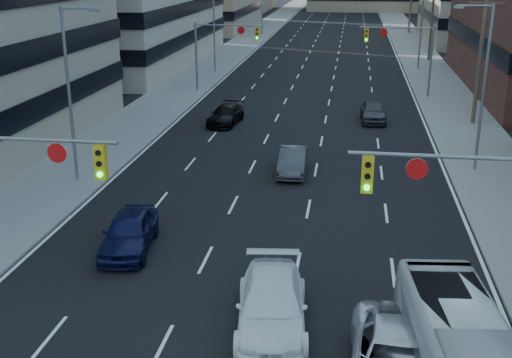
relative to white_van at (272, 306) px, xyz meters
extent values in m
cube|color=black|center=(-1.36, 122.42, -0.78)|extent=(18.00, 300.00, 0.02)
cube|color=slate|center=(-12.86, 122.42, -0.71)|extent=(5.00, 300.00, 0.15)
cube|color=slate|center=(10.14, 122.42, -0.71)|extent=(5.00, 300.00, 0.15)
cylinder|color=slate|center=(-8.11, 0.42, 5.01)|extent=(6.50, 0.12, 0.12)
cube|color=gold|center=(-5.46, 0.42, 4.36)|extent=(0.35, 0.28, 1.10)
cylinder|color=black|center=(-5.46, 0.26, 4.71)|extent=(0.18, 0.06, 0.18)
cylinder|color=black|center=(-5.46, 0.26, 4.36)|extent=(0.18, 0.06, 0.18)
cylinder|color=#0CE526|center=(-5.46, 0.26, 4.01)|extent=(0.18, 0.06, 0.18)
cylinder|color=white|center=(-6.86, 0.39, 4.61)|extent=(0.64, 0.06, 0.64)
cylinder|color=slate|center=(5.39, 0.42, 5.01)|extent=(6.50, 0.12, 0.12)
cube|color=gold|center=(2.74, 0.42, 4.36)|extent=(0.35, 0.28, 1.10)
cylinder|color=black|center=(2.74, 0.26, 4.71)|extent=(0.18, 0.06, 0.18)
cylinder|color=black|center=(2.74, 0.26, 4.36)|extent=(0.18, 0.06, 0.18)
cylinder|color=#0CE526|center=(2.74, 0.26, 4.01)|extent=(0.18, 0.06, 0.18)
cylinder|color=white|center=(4.14, 0.39, 4.61)|extent=(0.64, 0.06, 0.64)
cylinder|color=slate|center=(-11.36, 37.42, 2.21)|extent=(0.18, 0.18, 6.00)
cylinder|color=slate|center=(-8.36, 37.42, 5.01)|extent=(6.00, 0.12, 0.12)
cube|color=gold|center=(-5.96, 37.42, 4.36)|extent=(0.35, 0.28, 1.10)
cylinder|color=black|center=(-5.96, 37.26, 4.71)|extent=(0.18, 0.06, 0.18)
cylinder|color=black|center=(-5.96, 37.26, 4.36)|extent=(0.18, 0.06, 0.18)
cylinder|color=#0CE526|center=(-5.96, 37.26, 4.01)|extent=(0.18, 0.06, 0.18)
cylinder|color=white|center=(-7.36, 37.39, 4.61)|extent=(0.64, 0.06, 0.64)
cylinder|color=slate|center=(8.64, 37.42, 2.21)|extent=(0.18, 0.18, 6.00)
cylinder|color=slate|center=(5.64, 37.42, 5.01)|extent=(6.00, 0.12, 0.12)
cube|color=gold|center=(3.24, 37.42, 4.36)|extent=(0.35, 0.28, 1.10)
cylinder|color=black|center=(3.24, 37.26, 4.71)|extent=(0.18, 0.06, 0.18)
cylinder|color=black|center=(3.24, 37.26, 4.36)|extent=(0.18, 0.06, 0.18)
cylinder|color=#0CE526|center=(3.24, 37.26, 4.01)|extent=(0.18, 0.06, 0.18)
cylinder|color=white|center=(4.64, 37.39, 4.61)|extent=(0.64, 0.06, 0.64)
cylinder|color=#4C3D2D|center=(10.84, 28.42, 4.71)|extent=(0.28, 0.28, 11.00)
cube|color=#4C3D2D|center=(10.84, 28.42, 7.61)|extent=(2.20, 0.10, 0.10)
cylinder|color=#4C3D2D|center=(10.84, 58.42, 4.71)|extent=(0.28, 0.28, 11.00)
cylinder|color=slate|center=(-11.86, 12.42, 3.71)|extent=(0.16, 0.16, 9.00)
cylinder|color=slate|center=(-10.96, 12.42, 8.11)|extent=(1.80, 0.10, 0.10)
cube|color=slate|center=(-10.16, 12.42, 8.03)|extent=(0.50, 0.22, 0.14)
cylinder|color=slate|center=(-11.86, 47.42, 3.71)|extent=(0.16, 0.16, 9.00)
cylinder|color=slate|center=(-11.86, 82.42, 3.71)|extent=(0.16, 0.16, 9.00)
cylinder|color=slate|center=(9.14, 17.42, 3.71)|extent=(0.16, 0.16, 9.00)
cylinder|color=slate|center=(8.24, 17.42, 8.11)|extent=(1.80, 0.10, 0.10)
cube|color=slate|center=(7.44, 17.42, 8.03)|extent=(0.50, 0.22, 0.14)
cylinder|color=slate|center=(9.14, 52.42, 3.71)|extent=(0.16, 0.16, 9.00)
imported|color=white|center=(0.00, 0.00, 0.00)|extent=(2.79, 5.63, 1.57)
imported|color=#0D1035|center=(-6.39, 4.93, -0.01)|extent=(2.37, 4.76, 1.56)
imported|color=#39393C|center=(-0.81, 15.67, -0.10)|extent=(1.56, 4.19, 1.37)
imported|color=black|center=(-6.56, 26.08, -0.13)|extent=(2.26, 4.70, 1.32)
imported|color=#393A3C|center=(3.84, 28.43, -0.04)|extent=(1.91, 4.42, 1.49)
camera|label=1|loc=(2.13, -17.70, 10.35)|focal=45.00mm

